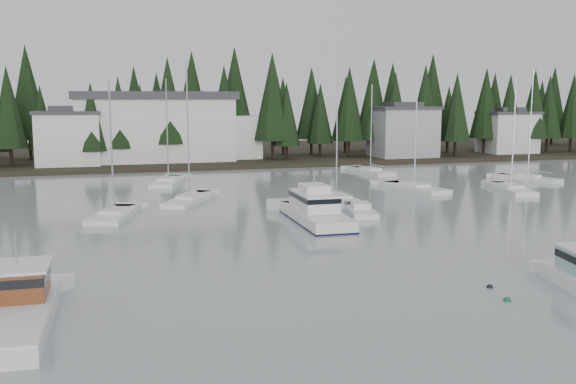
# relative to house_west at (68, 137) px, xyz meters

# --- Properties ---
(ground) EXTENTS (260.00, 260.00, 0.00)m
(ground) POSITION_rel_house_west_xyz_m (18.00, -79.00, -4.65)
(ground) COLOR gray
(ground) RESTS_ON ground
(far_shore_land) EXTENTS (240.00, 54.00, 1.00)m
(far_shore_land) POSITION_rel_house_west_xyz_m (18.00, 18.00, -4.65)
(far_shore_land) COLOR black
(far_shore_land) RESTS_ON ground
(conifer_treeline) EXTENTS (200.00, 22.00, 20.00)m
(conifer_treeline) POSITION_rel_house_west_xyz_m (18.00, 7.00, -4.65)
(conifer_treeline) COLOR black
(conifer_treeline) RESTS_ON ground
(house_west) EXTENTS (9.54, 7.42, 8.75)m
(house_west) POSITION_rel_house_west_xyz_m (0.00, 0.00, 0.00)
(house_west) COLOR silver
(house_west) RESTS_ON ground
(house_east_a) EXTENTS (10.60, 8.48, 9.25)m
(house_east_a) POSITION_rel_house_west_xyz_m (54.00, -1.00, 0.25)
(house_east_a) COLOR #999EA0
(house_east_a) RESTS_ON ground
(house_east_b) EXTENTS (9.54, 7.42, 8.25)m
(house_east_b) POSITION_rel_house_west_xyz_m (76.00, 1.00, -0.25)
(house_east_b) COLOR silver
(house_east_b) RESTS_ON ground
(harbor_inn) EXTENTS (29.50, 11.50, 10.90)m
(harbor_inn) POSITION_rel_house_west_xyz_m (15.04, 3.34, 1.12)
(harbor_inn) COLOR silver
(harbor_inn) RESTS_ON ground
(lobster_boat_brown) EXTENTS (5.09, 9.76, 4.79)m
(lobster_boat_brown) POSITION_rel_house_west_xyz_m (0.70, -69.92, -4.11)
(lobster_boat_brown) COLOR white
(lobster_boat_brown) RESTS_ON ground
(cabin_cruiser_center) EXTENTS (3.73, 11.32, 4.83)m
(cabin_cruiser_center) POSITION_rel_house_west_xyz_m (22.00, -49.87, -3.93)
(cabin_cruiser_center) COLOR white
(cabin_cruiser_center) RESTS_ON ground
(sailboat_0) EXTENTS (4.76, 9.64, 13.30)m
(sailboat_0) POSITION_rel_house_west_xyz_m (48.97, -38.76, -4.58)
(sailboat_0) COLOR white
(sailboat_0) RESTS_ON ground
(sailboat_2) EXTENTS (5.47, 8.75, 14.40)m
(sailboat_2) POSITION_rel_house_west_xyz_m (56.75, -31.19, -4.56)
(sailboat_2) COLOR white
(sailboat_2) RESTS_ON ground
(sailboat_3) EXTENTS (3.73, 9.66, 12.78)m
(sailboat_3) POSITION_rel_house_west_xyz_m (40.79, -18.04, -4.59)
(sailboat_3) COLOR white
(sailboat_3) RESTS_ON ground
(sailboat_4) EXTENTS (5.55, 10.26, 13.25)m
(sailboat_4) POSITION_rel_house_west_xyz_m (12.52, -21.54, -4.59)
(sailboat_4) COLOR white
(sailboat_4) RESTS_ON ground
(sailboat_6) EXTENTS (4.66, 9.98, 11.82)m
(sailboat_6) POSITION_rel_house_west_xyz_m (38.91, -34.95, -4.60)
(sailboat_6) COLOR white
(sailboat_6) RESTS_ON ground
(sailboat_7) EXTENTS (6.65, 9.78, 14.59)m
(sailboat_7) POSITION_rel_house_west_xyz_m (13.14, -36.41, -4.57)
(sailboat_7) COLOR white
(sailboat_7) RESTS_ON ground
(sailboat_8) EXTENTS (3.47, 10.04, 12.46)m
(sailboat_8) POSITION_rel_house_west_xyz_m (27.40, -40.45, -4.60)
(sailboat_8) COLOR white
(sailboat_8) RESTS_ON ground
(sailboat_11) EXTENTS (5.09, 8.91, 12.31)m
(sailboat_11) POSITION_rel_house_west_xyz_m (5.67, -43.22, -4.59)
(sailboat_11) COLOR white
(sailboat_11) RESTS_ON ground
(runabout_1) EXTENTS (3.56, 6.86, 1.42)m
(runabout_1) POSITION_rel_house_west_xyz_m (27.17, -47.34, -4.52)
(runabout_1) COLOR white
(runabout_1) RESTS_ON ground
(mooring_buoy_green) EXTENTS (0.42, 0.42, 0.42)m
(mooring_buoy_green) POSITION_rel_house_west_xyz_m (24.71, -73.02, -4.65)
(mooring_buoy_green) COLOR #145933
(mooring_buoy_green) RESTS_ON ground
(mooring_buoy_dark) EXTENTS (0.38, 0.38, 0.38)m
(mooring_buoy_dark) POSITION_rel_house_west_xyz_m (25.20, -70.73, -4.65)
(mooring_buoy_dark) COLOR black
(mooring_buoy_dark) RESTS_ON ground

